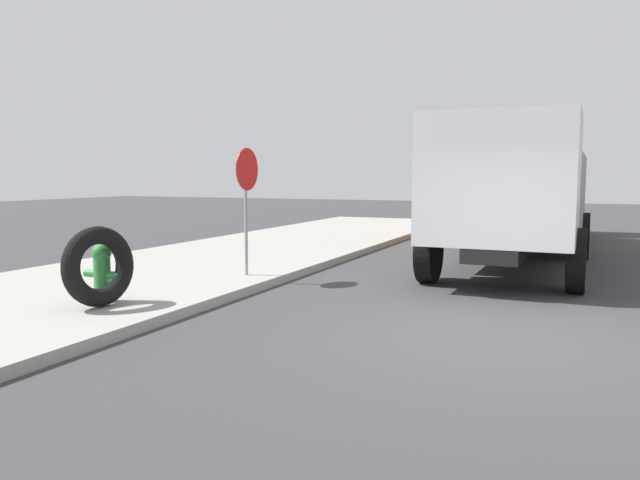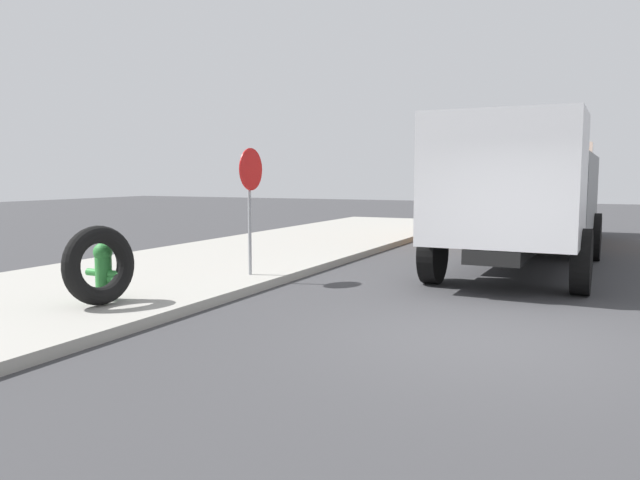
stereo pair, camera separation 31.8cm
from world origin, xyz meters
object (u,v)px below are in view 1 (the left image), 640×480
Objects in this scene: dump_truck_orange at (532,187)px; fire_hydrant at (103,271)px; dump_truck_gray at (516,193)px; stop_sign at (247,187)px; loose_tire at (99,266)px.

fire_hydrant is at bearing 159.45° from dump_truck_orange.
stop_sign is at bearing 128.81° from dump_truck_gray.
dump_truck_orange is at bearing -20.55° from fire_hydrant.
stop_sign is 0.33× the size of dump_truck_gray.
fire_hydrant is at bearing 166.12° from stop_sign.
loose_tire is at bearing -144.49° from fire_hydrant.
fire_hydrant is 0.12× the size of dump_truck_gray.
stop_sign is 5.53m from dump_truck_gray.
loose_tire is 0.16× the size of dump_truck_gray.
loose_tire is 13.99m from dump_truck_orange.
loose_tire is at bearing 171.19° from stop_sign.
dump_truck_orange is (12.87, -4.82, 1.01)m from fire_hydrant.
dump_truck_gray reaches higher than loose_tire.
dump_truck_gray reaches higher than fire_hydrant.
stop_sign is 0.33× the size of dump_truck_orange.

